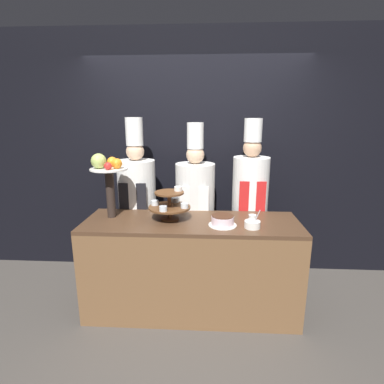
{
  "coord_description": "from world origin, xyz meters",
  "views": [
    {
      "loc": [
        0.15,
        -2.28,
        1.84
      ],
      "look_at": [
        0.0,
        0.43,
        1.16
      ],
      "focal_mm": 28.0,
      "sensor_mm": 36.0,
      "label": 1
    }
  ],
  "objects_px": {
    "cup_white": "(252,219)",
    "chef_center_right": "(250,198)",
    "chef_center_left": "(195,202)",
    "cake_round": "(223,221)",
    "tiered_stand": "(170,204)",
    "fruit_pedestal": "(107,173)",
    "chef_left": "(137,199)",
    "serving_bowl_near": "(252,224)"
  },
  "relations": [
    {
      "from": "tiered_stand",
      "to": "cake_round",
      "type": "height_order",
      "value": "tiered_stand"
    },
    {
      "from": "tiered_stand",
      "to": "chef_left",
      "type": "height_order",
      "value": "chef_left"
    },
    {
      "from": "serving_bowl_near",
      "to": "chef_center_right",
      "type": "height_order",
      "value": "chef_center_right"
    },
    {
      "from": "chef_center_right",
      "to": "fruit_pedestal",
      "type": "bearing_deg",
      "value": -162.17
    },
    {
      "from": "cake_round",
      "to": "chef_center_left",
      "type": "xyz_separation_m",
      "value": [
        -0.27,
        0.62,
        -0.01
      ]
    },
    {
      "from": "tiered_stand",
      "to": "chef_left",
      "type": "distance_m",
      "value": 0.65
    },
    {
      "from": "cup_white",
      "to": "fruit_pedestal",
      "type": "bearing_deg",
      "value": 176.71
    },
    {
      "from": "fruit_pedestal",
      "to": "cup_white",
      "type": "relative_size",
      "value": 8.65
    },
    {
      "from": "serving_bowl_near",
      "to": "fruit_pedestal",
      "type": "bearing_deg",
      "value": 170.52
    },
    {
      "from": "tiered_stand",
      "to": "serving_bowl_near",
      "type": "distance_m",
      "value": 0.77
    },
    {
      "from": "chef_center_right",
      "to": "chef_center_left",
      "type": "bearing_deg",
      "value": 180.0
    },
    {
      "from": "tiered_stand",
      "to": "chef_center_left",
      "type": "height_order",
      "value": "chef_center_left"
    },
    {
      "from": "tiered_stand",
      "to": "chef_left",
      "type": "bearing_deg",
      "value": 130.99
    },
    {
      "from": "fruit_pedestal",
      "to": "chef_left",
      "type": "bearing_deg",
      "value": 70.46
    },
    {
      "from": "chef_left",
      "to": "chef_center_right",
      "type": "xyz_separation_m",
      "value": [
        1.22,
        -0.0,
        0.03
      ]
    },
    {
      "from": "cup_white",
      "to": "serving_bowl_near",
      "type": "bearing_deg",
      "value": -97.88
    },
    {
      "from": "tiered_stand",
      "to": "cup_white",
      "type": "relative_size",
      "value": 5.51
    },
    {
      "from": "cup_white",
      "to": "chef_center_left",
      "type": "relative_size",
      "value": 0.04
    },
    {
      "from": "fruit_pedestal",
      "to": "chef_center_left",
      "type": "distance_m",
      "value": 0.99
    },
    {
      "from": "fruit_pedestal",
      "to": "chef_center_right",
      "type": "relative_size",
      "value": 0.33
    },
    {
      "from": "chef_center_right",
      "to": "serving_bowl_near",
      "type": "bearing_deg",
      "value": -95.32
    },
    {
      "from": "tiered_stand",
      "to": "cup_white",
      "type": "xyz_separation_m",
      "value": [
        0.76,
        -0.03,
        -0.12
      ]
    },
    {
      "from": "cake_round",
      "to": "fruit_pedestal",
      "type": "bearing_deg",
      "value": 170.47
    },
    {
      "from": "tiered_stand",
      "to": "cup_white",
      "type": "height_order",
      "value": "tiered_stand"
    },
    {
      "from": "tiered_stand",
      "to": "cake_round",
      "type": "xyz_separation_m",
      "value": [
        0.48,
        -0.14,
        -0.11
      ]
    },
    {
      "from": "cup_white",
      "to": "chef_left",
      "type": "distance_m",
      "value": 1.29
    },
    {
      "from": "cup_white",
      "to": "chef_left",
      "type": "height_order",
      "value": "chef_left"
    },
    {
      "from": "cup_white",
      "to": "chef_left",
      "type": "xyz_separation_m",
      "value": [
        -1.18,
        0.52,
        0.02
      ]
    },
    {
      "from": "tiered_stand",
      "to": "cup_white",
      "type": "distance_m",
      "value": 0.77
    },
    {
      "from": "tiered_stand",
      "to": "chef_left",
      "type": "relative_size",
      "value": 0.21
    },
    {
      "from": "serving_bowl_near",
      "to": "cake_round",
      "type": "bearing_deg",
      "value": 170.71
    },
    {
      "from": "fruit_pedestal",
      "to": "cup_white",
      "type": "bearing_deg",
      "value": -3.29
    },
    {
      "from": "tiered_stand",
      "to": "chef_center_left",
      "type": "relative_size",
      "value": 0.22
    },
    {
      "from": "tiered_stand",
      "to": "fruit_pedestal",
      "type": "distance_m",
      "value": 0.64
    },
    {
      "from": "fruit_pedestal",
      "to": "cake_round",
      "type": "bearing_deg",
      "value": -9.53
    },
    {
      "from": "chef_center_right",
      "to": "cake_round",
      "type": "bearing_deg",
      "value": -116.9
    },
    {
      "from": "chef_left",
      "to": "chef_center_right",
      "type": "distance_m",
      "value": 1.22
    },
    {
      "from": "chef_center_left",
      "to": "cake_round",
      "type": "bearing_deg",
      "value": -66.46
    },
    {
      "from": "chef_left",
      "to": "chef_center_left",
      "type": "height_order",
      "value": "chef_left"
    },
    {
      "from": "tiered_stand",
      "to": "fruit_pedestal",
      "type": "height_order",
      "value": "fruit_pedestal"
    },
    {
      "from": "cup_white",
      "to": "chef_center_right",
      "type": "bearing_deg",
      "value": 85.39
    },
    {
      "from": "serving_bowl_near",
      "to": "chef_center_left",
      "type": "xyz_separation_m",
      "value": [
        -0.53,
        0.66,
        -0.0
      ]
    }
  ]
}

